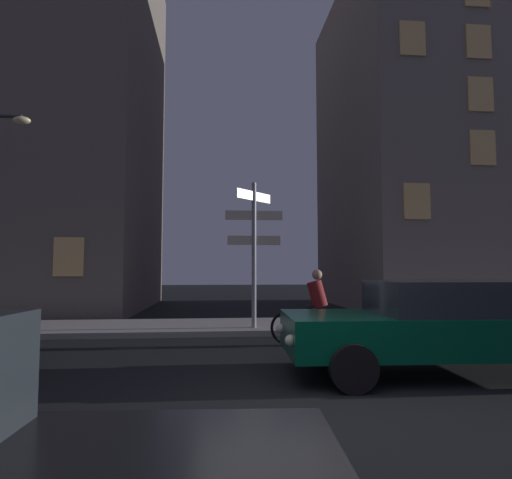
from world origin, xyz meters
name	(u,v)px	position (x,y,z in m)	size (l,w,h in m)	color
ground_plane	(310,419)	(0.00, 0.00, 0.00)	(80.00, 80.00, 0.00)	black
sidewalk_kerb	(254,326)	(0.00, 6.94, 0.07)	(40.00, 2.71, 0.14)	#9E9991
signpost	(254,241)	(-0.08, 6.17, 2.34)	(1.49, 0.96, 3.72)	gray
car_near_right	(437,324)	(2.37, 1.70, 0.77)	(4.63, 2.07, 1.44)	#05472D
cyclist	(315,310)	(1.09, 4.37, 0.75)	(1.81, 0.37, 1.61)	black
building_right_block	(469,148)	(10.27, 13.13, 7.08)	(11.83, 9.02, 14.16)	slate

